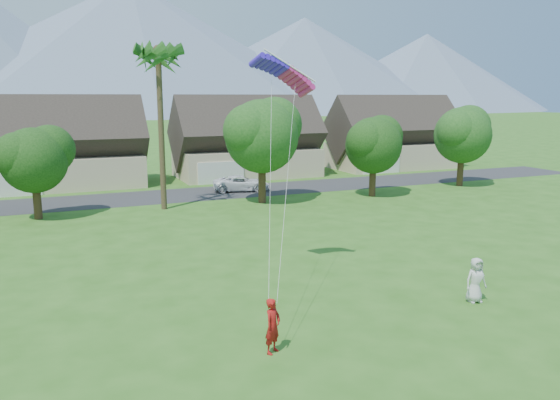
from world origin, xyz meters
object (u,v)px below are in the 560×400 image
watcher (476,280)px  kite_flyer (273,326)px  parafoil_kite (284,71)px  parked_car (241,183)px

watcher → kite_flyer: bearing=-167.6°
kite_flyer → parafoil_kite: bearing=29.2°
watcher → parafoil_kite: size_ratio=0.63×
kite_flyer → parafoil_kite: size_ratio=0.63×
kite_flyer → parked_car: 32.74m
kite_flyer → parafoil_kite: parafoil_kite is taller
watcher → parafoil_kite: bearing=140.1°
watcher → parafoil_kite: (-6.12, 6.44, 8.80)m
watcher → parafoil_kite: 12.50m
watcher → parked_car: size_ratio=0.37×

